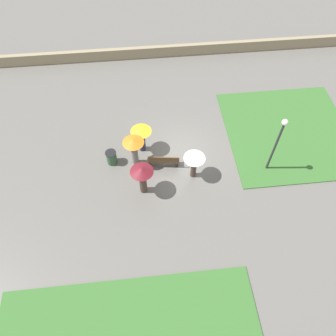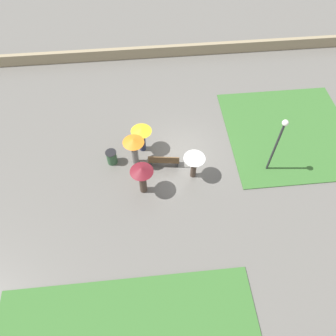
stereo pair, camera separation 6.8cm
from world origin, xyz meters
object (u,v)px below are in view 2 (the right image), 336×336
(park_bench, at_px, (164,160))
(crowd_person_white, at_px, (194,160))
(trash_bin, at_px, (112,157))
(crowd_person_orange, at_px, (134,146))
(crowd_person_maroon, at_px, (142,174))
(crowd_person_yellow, at_px, (142,134))
(lamp_post, at_px, (278,139))

(park_bench, xyz_separation_m, crowd_person_white, (-1.54, 0.83, 0.92))
(trash_bin, height_order, crowd_person_orange, crowd_person_orange)
(trash_bin, height_order, crowd_person_maroon, crowd_person_maroon)
(trash_bin, relative_size, crowd_person_maroon, 0.43)
(park_bench, height_order, crowd_person_orange, crowd_person_orange)
(trash_bin, height_order, crowd_person_yellow, crowd_person_yellow)
(crowd_person_orange, relative_size, crowd_person_maroon, 0.98)
(park_bench, height_order, lamp_post, lamp_post)
(crowd_person_white, relative_size, crowd_person_orange, 0.91)
(lamp_post, xyz_separation_m, crowd_person_maroon, (6.98, 0.72, -1.07))
(crowd_person_white, distance_m, crowd_person_orange, 3.35)
(crowd_person_white, xyz_separation_m, crowd_person_orange, (3.11, -1.23, 0.02))
(crowd_person_orange, bearing_deg, lamp_post, -87.39)
(lamp_post, bearing_deg, crowd_person_maroon, 5.93)
(park_bench, relative_size, crowd_person_yellow, 1.00)
(crowd_person_yellow, bearing_deg, lamp_post, 81.87)
(lamp_post, height_order, crowd_person_white, lamp_post)
(crowd_person_maroon, bearing_deg, lamp_post, 177.19)
(crowd_person_orange, bearing_deg, trash_bin, 95.35)
(trash_bin, xyz_separation_m, crowd_person_white, (-4.44, 1.39, 0.95))
(lamp_post, bearing_deg, crowd_person_yellow, -17.47)
(crowd_person_maroon, bearing_deg, trash_bin, -60.13)
(crowd_person_orange, relative_size, crowd_person_yellow, 1.11)
(park_bench, height_order, crowd_person_yellow, crowd_person_yellow)
(lamp_post, height_order, crowd_person_maroon, lamp_post)
(crowd_person_yellow, bearing_deg, park_bench, 49.04)
(park_bench, distance_m, crowd_person_yellow, 1.93)
(trash_bin, relative_size, crowd_person_orange, 0.44)
(crowd_person_white, bearing_deg, park_bench, 28.21)
(park_bench, bearing_deg, crowd_person_orange, -6.15)
(park_bench, distance_m, lamp_post, 6.15)
(crowd_person_white, bearing_deg, lamp_post, -122.94)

